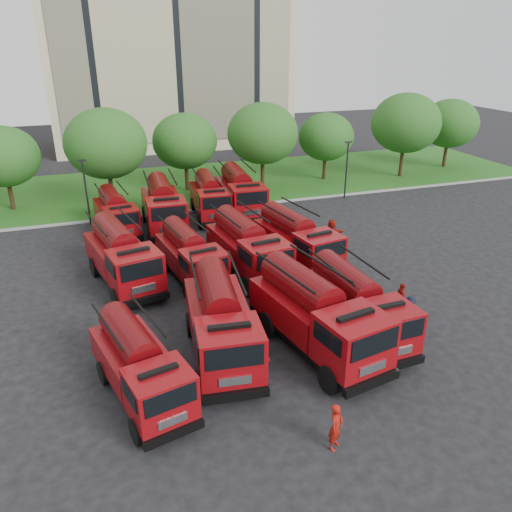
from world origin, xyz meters
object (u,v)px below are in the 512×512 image
at_px(firefighter_0, 334,447).
at_px(fire_truck_9, 163,206).
at_px(fire_truck_6, 247,247).
at_px(fire_truck_7, 296,239).
at_px(fire_truck_1, 221,321).
at_px(firefighter_4, 201,300).
at_px(fire_truck_0, 140,365).
at_px(fire_truck_10, 210,197).
at_px(firefighter_3, 408,323).
at_px(firefighter_1, 259,380).
at_px(firefighter_5, 330,246).
at_px(fire_truck_5, 190,255).
at_px(fire_truck_8, 116,213).
at_px(fire_truck_11, 240,192).
at_px(fire_truck_2, 315,314).
at_px(fire_truck_4, 122,256).
at_px(fire_truck_3, 356,305).
at_px(firefighter_2, 399,311).

bearing_deg(firefighter_0, fire_truck_9, 56.58).
relative_size(fire_truck_6, fire_truck_7, 1.03).
distance_m(fire_truck_1, firefighter_4, 5.61).
xyz_separation_m(fire_truck_0, fire_truck_10, (7.97, 20.66, 0.14)).
distance_m(firefighter_0, firefighter_3, 9.70).
bearing_deg(firefighter_1, fire_truck_0, -167.04).
bearing_deg(firefighter_4, firefighter_5, -120.64).
height_order(firefighter_0, firefighter_1, firefighter_1).
distance_m(fire_truck_6, firefighter_4, 4.63).
height_order(fire_truck_0, fire_truck_5, fire_truck_5).
relative_size(fire_truck_10, firefighter_3, 4.81).
relative_size(fire_truck_9, firefighter_0, 4.33).
bearing_deg(fire_truck_5, fire_truck_6, -14.52).
bearing_deg(fire_truck_9, fire_truck_8, 177.69).
relative_size(firefighter_0, firefighter_1, 0.94).
xyz_separation_m(fire_truck_5, fire_truck_9, (-0.12, 9.12, 0.26)).
distance_m(fire_truck_7, fire_truck_11, 10.68).
xyz_separation_m(fire_truck_2, fire_truck_10, (-0.02, 19.81, -0.19)).
bearing_deg(firefighter_3, fire_truck_0, -3.57).
bearing_deg(fire_truck_5, fire_truck_10, 61.53).
bearing_deg(fire_truck_1, fire_truck_4, 118.56).
bearing_deg(fire_truck_5, fire_truck_7, -8.89).
relative_size(firefighter_4, firefighter_5, 0.78).
xyz_separation_m(fire_truck_3, fire_truck_11, (0.15, 19.30, 0.16)).
bearing_deg(fire_truck_6, firefighter_1, -112.26).
relative_size(fire_truck_4, firefighter_4, 5.33).
bearing_deg(fire_truck_4, firefighter_2, -42.39).
distance_m(fire_truck_5, fire_truck_8, 10.07).
bearing_deg(fire_truck_4, fire_truck_0, -103.15).
distance_m(fire_truck_3, firefighter_1, 6.10).
distance_m(fire_truck_7, fire_truck_9, 11.48).
height_order(fire_truck_8, firefighter_4, fire_truck_8).
distance_m(fire_truck_3, fire_truck_6, 8.76).
distance_m(fire_truck_8, firefighter_2, 21.47).
relative_size(fire_truck_5, fire_truck_11, 0.88).
relative_size(fire_truck_9, firefighter_1, 4.07).
bearing_deg(fire_truck_9, fire_truck_5, -86.64).
bearing_deg(fire_truck_10, firefighter_3, -69.49).
distance_m(fire_truck_5, fire_truck_7, 6.82).
bearing_deg(fire_truck_10, fire_truck_7, -69.83).
xyz_separation_m(fire_truck_1, fire_truck_8, (-3.24, 17.61, -0.24)).
xyz_separation_m(fire_truck_11, firefighter_1, (-5.71, -21.20, -1.80)).
xyz_separation_m(fire_truck_6, firefighter_4, (-3.48, -2.52, -1.73)).
xyz_separation_m(fire_truck_8, fire_truck_10, (7.41, 1.26, 0.12)).
xyz_separation_m(fire_truck_2, fire_truck_3, (2.36, 0.47, -0.18)).
bearing_deg(fire_truck_10, firefighter_1, -93.85).
bearing_deg(firefighter_0, fire_truck_5, 59.12).
xyz_separation_m(fire_truck_6, fire_truck_11, (2.94, 10.99, 0.07)).
relative_size(fire_truck_2, firefighter_1, 4.23).
bearing_deg(fire_truck_3, fire_truck_11, 86.79).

